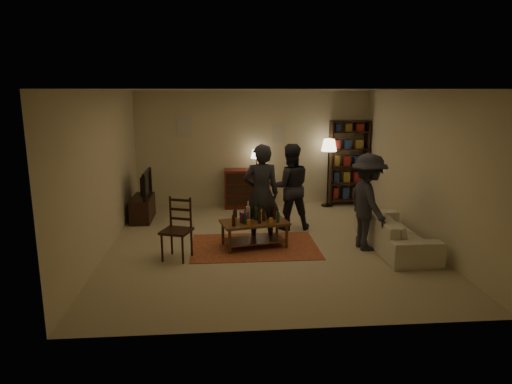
{
  "coord_description": "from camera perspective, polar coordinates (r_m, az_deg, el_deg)",
  "views": [
    {
      "loc": [
        -0.83,
        -7.73,
        2.67
      ],
      "look_at": [
        -0.18,
        0.1,
        0.94
      ],
      "focal_mm": 32.0,
      "sensor_mm": 36.0,
      "label": 1
    }
  ],
  "objects": [
    {
      "name": "bookshelf",
      "position": [
        11.07,
        11.45,
        3.69
      ],
      "size": [
        0.9,
        0.34,
        2.02
      ],
      "color": "black",
      "rests_on": "ground"
    },
    {
      "name": "person_right",
      "position": [
        8.95,
        4.24,
        0.65
      ],
      "size": [
        0.85,
        0.67,
        1.69
      ],
      "primitive_type": "imported",
      "rotation": [
        0.0,
        0.0,
        3.18
      ],
      "color": "#232229",
      "rests_on": "ground"
    },
    {
      "name": "tv_stand",
      "position": [
        9.93,
        -13.99,
        -1.24
      ],
      "size": [
        0.4,
        1.0,
        1.06
      ],
      "color": "black",
      "rests_on": "ground"
    },
    {
      "name": "dresser",
      "position": [
        10.69,
        -1.24,
        0.59
      ],
      "size": [
        1.0,
        0.5,
        1.36
      ],
      "color": "maroon",
      "rests_on": "ground"
    },
    {
      "name": "room_shell",
      "position": [
        10.75,
        -3.81,
        7.84
      ],
      "size": [
        6.0,
        6.0,
        6.0
      ],
      "color": "beige",
      "rests_on": "ground"
    },
    {
      "name": "dining_chair",
      "position": [
        7.52,
        -9.73,
        -4.23
      ],
      "size": [
        0.56,
        0.56,
        1.02
      ],
      "rotation": [
        0.0,
        0.0,
        -0.34
      ],
      "color": "black",
      "rests_on": "ground"
    },
    {
      "name": "person_by_sofa",
      "position": [
        8.0,
        13.83,
        -1.23
      ],
      "size": [
        0.76,
        1.15,
        1.66
      ],
      "primitive_type": "imported",
      "rotation": [
        0.0,
        0.0,
        1.7
      ],
      "color": "#2A2A32",
      "rests_on": "ground"
    },
    {
      "name": "coffee_table",
      "position": [
        7.96,
        -0.24,
        -4.08
      ],
      "size": [
        1.24,
        0.85,
        0.81
      ],
      "rotation": [
        0.0,
        0.0,
        0.22
      ],
      "color": "brown",
      "rests_on": "ground"
    },
    {
      "name": "floor_lamp",
      "position": [
        10.77,
        9.1,
        5.25
      ],
      "size": [
        0.36,
        0.36,
        1.6
      ],
      "color": "black",
      "rests_on": "ground"
    },
    {
      "name": "rug",
      "position": [
        8.08,
        -0.2,
        -6.81
      ],
      "size": [
        2.2,
        1.5,
        0.01
      ],
      "primitive_type": "cube",
      "color": "maroon",
      "rests_on": "ground"
    },
    {
      "name": "person_left",
      "position": [
        8.11,
        0.65,
        -0.23
      ],
      "size": [
        0.67,
        0.46,
        1.78
      ],
      "primitive_type": "imported",
      "rotation": [
        0.0,
        0.0,
        3.19
      ],
      "color": "#222228",
      "rests_on": "ground"
    },
    {
      "name": "sofa",
      "position": [
        8.28,
        16.99,
        -4.74
      ],
      "size": [
        0.81,
        2.08,
        0.61
      ],
      "primitive_type": "imported",
      "rotation": [
        0.0,
        0.0,
        1.57
      ],
      "color": "beige",
      "rests_on": "ground"
    },
    {
      "name": "floor",
      "position": [
        8.22,
        1.3,
        -6.52
      ],
      "size": [
        6.0,
        6.0,
        0.0
      ],
      "primitive_type": "plane",
      "color": "#C6B793",
      "rests_on": "ground"
    }
  ]
}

